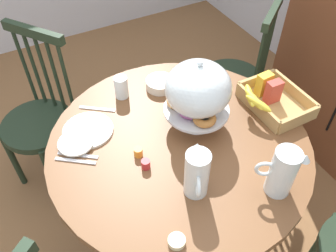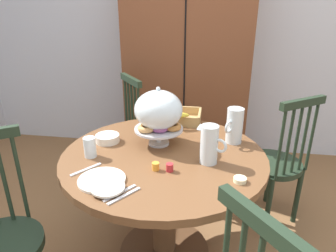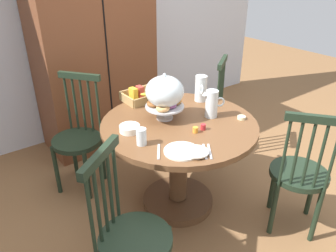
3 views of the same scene
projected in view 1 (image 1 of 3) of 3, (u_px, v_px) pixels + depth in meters
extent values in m
cylinder|color=brown|center=(179.00, 144.00, 1.52)|extent=(1.12, 1.12, 0.04)
cylinder|color=brown|center=(177.00, 188.00, 1.76)|extent=(0.14, 0.14, 0.63)
cylinder|color=brown|center=(176.00, 224.00, 2.01)|extent=(0.56, 0.56, 0.06)
cylinder|color=#1E2D1E|center=(321.00, 239.00, 1.74)|extent=(0.04, 0.04, 0.45)
cylinder|color=#1E2D1E|center=(232.00, 80.00, 2.26)|extent=(0.40, 0.40, 0.04)
cylinder|color=#1E2D1E|center=(215.00, 88.00, 2.55)|extent=(0.04, 0.04, 0.45)
cylinder|color=#1E2D1E|center=(201.00, 113.00, 2.37)|extent=(0.04, 0.04, 0.45)
cylinder|color=#1E2D1E|center=(253.00, 99.00, 2.47)|extent=(0.04, 0.04, 0.45)
cylinder|color=#1E2D1E|center=(241.00, 125.00, 2.29)|extent=(0.04, 0.04, 0.45)
cylinder|color=#1E2D1E|center=(269.00, 42.00, 2.13)|extent=(0.02, 0.02, 0.48)
cylinder|color=#1E2D1E|center=(266.00, 48.00, 2.08)|extent=(0.02, 0.02, 0.48)
cylinder|color=#1E2D1E|center=(264.00, 54.00, 2.04)|extent=(0.02, 0.02, 0.48)
cylinder|color=#1E2D1E|center=(261.00, 60.00, 1.99)|extent=(0.02, 0.02, 0.48)
cylinder|color=#1E2D1E|center=(257.00, 67.00, 1.95)|extent=(0.02, 0.02, 0.48)
cube|color=#1E2D1E|center=(273.00, 12.00, 1.85)|extent=(0.25, 0.31, 0.05)
cylinder|color=#1E2D1E|center=(38.00, 125.00, 1.97)|extent=(0.40, 0.40, 0.04)
cylinder|color=#1E2D1E|center=(14.00, 160.00, 2.09)|extent=(0.04, 0.04, 0.45)
cylinder|color=#1E2D1E|center=(51.00, 177.00, 2.01)|extent=(0.04, 0.04, 0.45)
cylinder|color=#1E2D1E|center=(45.00, 129.00, 2.27)|extent=(0.04, 0.04, 0.45)
cylinder|color=#1E2D1E|center=(81.00, 143.00, 2.18)|extent=(0.04, 0.04, 0.45)
cylinder|color=#1E2D1E|center=(26.00, 68.00, 1.94)|extent=(0.02, 0.02, 0.48)
cylinder|color=#1E2D1E|center=(36.00, 71.00, 1.92)|extent=(0.02, 0.02, 0.48)
cylinder|color=#1E2D1E|center=(46.00, 75.00, 1.90)|extent=(0.02, 0.02, 0.48)
cylinder|color=#1E2D1E|center=(56.00, 78.00, 1.88)|extent=(0.02, 0.02, 0.48)
cylinder|color=#1E2D1E|center=(67.00, 82.00, 1.86)|extent=(0.02, 0.02, 0.48)
cube|color=#1E2D1E|center=(33.00, 32.00, 1.71)|extent=(0.31, 0.24, 0.05)
cylinder|color=silver|center=(195.00, 124.00, 1.56)|extent=(0.12, 0.12, 0.02)
cylinder|color=silver|center=(196.00, 118.00, 1.54)|extent=(0.03, 0.03, 0.09)
cylinder|color=silver|center=(197.00, 109.00, 1.50)|extent=(0.28, 0.28, 0.01)
torus|color=#B27033|center=(204.00, 119.00, 1.43)|extent=(0.10, 0.10, 0.03)
torus|color=#D19347|center=(205.00, 104.00, 1.49)|extent=(0.10, 0.10, 0.03)
torus|color=#935628|center=(198.00, 93.00, 1.54)|extent=(0.10, 0.10, 0.03)
torus|color=tan|center=(177.00, 101.00, 1.50)|extent=(0.10, 0.10, 0.03)
torus|color=#994C84|center=(190.00, 111.00, 1.46)|extent=(0.10, 0.10, 0.03)
ellipsoid|color=silver|center=(198.00, 88.00, 1.42)|extent=(0.27, 0.27, 0.22)
sphere|color=silver|center=(200.00, 64.00, 1.33)|extent=(0.02, 0.02, 0.02)
cylinder|color=silver|center=(197.00, 174.00, 1.26)|extent=(0.09, 0.09, 0.20)
cylinder|color=orange|center=(196.00, 179.00, 1.28)|extent=(0.08, 0.08, 0.14)
cone|color=silver|center=(197.00, 146.00, 1.24)|extent=(0.05, 0.05, 0.03)
torus|color=silver|center=(198.00, 187.00, 1.21)|extent=(0.07, 0.05, 0.07)
cylinder|color=silver|center=(282.00, 172.00, 1.26)|extent=(0.10, 0.10, 0.21)
cylinder|color=white|center=(280.00, 177.00, 1.28)|extent=(0.08, 0.08, 0.14)
cone|color=silver|center=(306.00, 158.00, 1.19)|extent=(0.05, 0.05, 0.03)
torus|color=silver|center=(265.00, 169.00, 1.26)|extent=(0.05, 0.07, 0.07)
cube|color=tan|center=(275.00, 104.00, 1.66)|extent=(0.30, 0.22, 0.01)
cube|color=tan|center=(257.00, 107.00, 1.60)|extent=(0.30, 0.02, 0.07)
cube|color=tan|center=(294.00, 92.00, 1.67)|extent=(0.30, 0.02, 0.07)
cube|color=tan|center=(256.00, 82.00, 1.73)|extent=(0.02, 0.22, 0.07)
cube|color=tan|center=(299.00, 120.00, 1.54)|extent=(0.02, 0.22, 0.07)
cube|color=gold|center=(264.00, 84.00, 1.66)|extent=(0.05, 0.07, 0.11)
cube|color=#B23D33|center=(273.00, 92.00, 1.63)|extent=(0.05, 0.07, 0.11)
ellipsoid|color=yellow|center=(250.00, 95.00, 1.56)|extent=(0.14, 0.08, 0.05)
ellipsoid|color=yellow|center=(254.00, 99.00, 1.55)|extent=(0.13, 0.03, 0.05)
ellipsoid|color=yellow|center=(258.00, 104.00, 1.53)|extent=(0.14, 0.08, 0.05)
cylinder|color=white|center=(88.00, 130.00, 1.54)|extent=(0.22, 0.22, 0.01)
cylinder|color=white|center=(76.00, 143.00, 1.48)|extent=(0.15, 0.15, 0.01)
cylinder|color=white|center=(160.00, 84.00, 1.74)|extent=(0.14, 0.14, 0.04)
cylinder|color=silver|center=(121.00, 87.00, 1.67)|extent=(0.06, 0.06, 0.11)
cylinder|color=beige|center=(177.00, 241.00, 1.18)|extent=(0.06, 0.06, 0.02)
cylinder|color=#B7282D|center=(146.00, 164.00, 1.39)|extent=(0.04, 0.04, 0.04)
cylinder|color=orange|center=(138.00, 152.00, 1.44)|extent=(0.04, 0.04, 0.04)
cube|color=silver|center=(78.00, 155.00, 1.45)|extent=(0.11, 0.15, 0.01)
cube|color=silver|center=(76.00, 161.00, 1.43)|extent=(0.11, 0.15, 0.01)
cube|color=silver|center=(97.00, 109.00, 1.64)|extent=(0.11, 0.15, 0.01)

